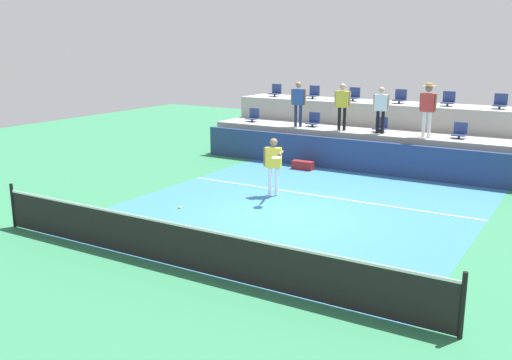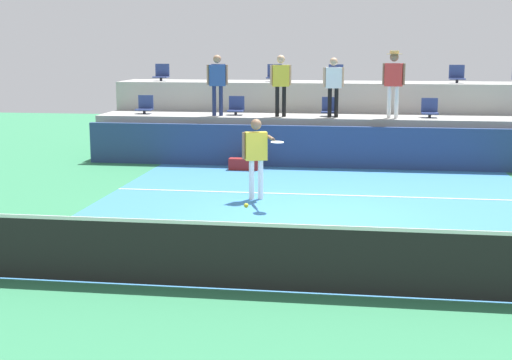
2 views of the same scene
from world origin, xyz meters
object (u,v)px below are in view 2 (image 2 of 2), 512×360
(spectator_leaning_on_rail, at_px, (217,79))
(equipment_bag, at_px, (244,164))
(spectator_in_white, at_px, (281,80))
(spectator_with_hat, at_px, (394,77))
(stadium_chair_upper_mid_left, at_px, (274,74))
(stadium_chair_upper_center, at_px, (336,75))
(stadium_chair_lower_center, at_px, (330,108))
(spectator_in_grey, at_px, (333,82))
(tennis_player, at_px, (257,151))
(stadium_chair_upper_mid_right, at_px, (396,75))
(stadium_chair_upper_right, at_px, (457,75))
(stadium_chair_lower_far_left, at_px, (145,106))
(stadium_chair_lower_right, at_px, (430,109))
(stadium_chair_lower_left, at_px, (236,107))
(stadium_chair_upper_left, at_px, (218,74))
(tennis_ball, at_px, (246,206))
(stadium_chair_upper_far_left, at_px, (162,74))

(spectator_leaning_on_rail, distance_m, equipment_bag, 2.76)
(spectator_in_white, height_order, spectator_with_hat, spectator_with_hat)
(stadium_chair_upper_mid_left, xyz_separation_m, equipment_bag, (-0.34, -3.68, -2.16))
(stadium_chair_upper_center, bearing_deg, spectator_in_white, -122.69)
(stadium_chair_lower_center, bearing_deg, spectator_in_grey, -74.64)
(tennis_player, distance_m, spectator_in_grey, 5.43)
(stadium_chair_upper_mid_right, distance_m, stadium_chair_upper_right, 1.75)
(stadium_chair_upper_center, height_order, spectator_leaning_on_rail, spectator_leaning_on_rail)
(stadium_chair_lower_far_left, xyz_separation_m, stadium_chair_lower_right, (7.98, 0.00, 0.00))
(stadium_chair_upper_mid_left, bearing_deg, spectator_with_hat, -32.23)
(spectator_leaning_on_rail, height_order, spectator_with_hat, spectator_with_hat)
(stadium_chair_upper_mid_left, bearing_deg, stadium_chair_upper_right, 0.00)
(stadium_chair_upper_mid_left, xyz_separation_m, spectator_in_grey, (1.87, -2.18, -0.11))
(spectator_in_white, bearing_deg, stadium_chair_upper_center, 57.31)
(stadium_chair_lower_left, bearing_deg, spectator_in_grey, -8.00)
(stadium_chair_lower_left, xyz_separation_m, spectator_in_white, (1.30, -0.38, 0.79))
(stadium_chair_upper_mid_left, distance_m, equipment_bag, 4.28)
(spectator_in_white, relative_size, equipment_bag, 2.20)
(stadium_chair_lower_far_left, relative_size, stadium_chair_upper_center, 1.00)
(stadium_chair_upper_left, distance_m, stadium_chair_upper_right, 7.10)
(equipment_bag, bearing_deg, stadium_chair_upper_mid_left, 84.74)
(stadium_chair_lower_right, relative_size, spectator_leaning_on_rail, 0.31)
(stadium_chair_lower_left, bearing_deg, spectator_leaning_on_rail, -139.88)
(stadium_chair_lower_far_left, relative_size, tennis_ball, 7.65)
(stadium_chair_upper_center, bearing_deg, tennis_player, -100.15)
(spectator_leaning_on_rail, bearing_deg, tennis_player, -70.16)
(stadium_chair_upper_center, distance_m, equipment_bag, 4.79)
(stadium_chair_lower_center, bearing_deg, equipment_bag, -138.25)
(stadium_chair_upper_center, relative_size, spectator_with_hat, 0.29)
(stadium_chair_upper_center, bearing_deg, stadium_chair_lower_far_left, -161.44)
(stadium_chair_upper_left, distance_m, tennis_ball, 12.74)
(stadium_chair_upper_mid_left, relative_size, equipment_bag, 0.68)
(stadium_chair_upper_center, height_order, stadium_chair_upper_right, same)
(stadium_chair_lower_far_left, xyz_separation_m, spectator_in_white, (3.96, -0.38, 0.79))
(equipment_bag, bearing_deg, stadium_chair_lower_right, 21.34)
(stadium_chair_lower_left, distance_m, tennis_ball, 10.74)
(equipment_bag, bearing_deg, stadium_chair_upper_left, 110.86)
(stadium_chair_upper_far_left, distance_m, spectator_with_hat, 7.31)
(stadium_chair_upper_mid_left, distance_m, tennis_player, 7.44)
(stadium_chair_upper_far_left, relative_size, tennis_ball, 7.65)
(stadium_chair_lower_far_left, height_order, tennis_player, stadium_chair_lower_far_left)
(stadium_chair_lower_far_left, distance_m, spectator_with_hat, 7.05)
(stadium_chair_upper_far_left, relative_size, equipment_bag, 0.68)
(stadium_chair_upper_mid_right, bearing_deg, stadium_chair_upper_left, 180.00)
(tennis_player, distance_m, equipment_bag, 3.84)
(stadium_chair_lower_center, relative_size, stadium_chair_upper_center, 1.00)
(stadium_chair_lower_left, height_order, stadium_chair_lower_center, same)
(stadium_chair_lower_left, distance_m, tennis_player, 5.70)
(stadium_chair_upper_far_left, distance_m, tennis_ball, 13.25)
(spectator_with_hat, xyz_separation_m, equipment_bag, (-3.80, -1.49, -2.21))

